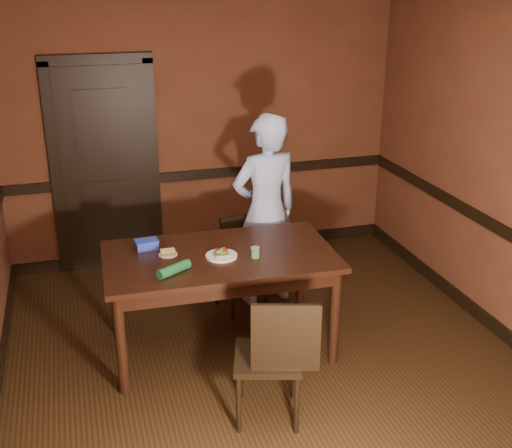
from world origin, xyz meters
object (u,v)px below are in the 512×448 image
sandwich_plate (221,255)px  sauce_jar (255,252)px  person (266,211)px  food_tub (147,244)px  cheese_saucer (168,253)px  chair_near (268,355)px  chair_far (241,266)px  dining_table (221,302)px

sandwich_plate → sauce_jar: sauce_jar is taller
person → food_tub: person is taller
food_tub → cheese_saucer: bearing=-56.6°
person → sandwich_plate: person is taller
sandwich_plate → chair_near: bearing=-83.3°
person → chair_far: bearing=9.6°
sandwich_plate → food_tub: (-0.53, 0.31, 0.02)m
sauce_jar → cheese_saucer: bearing=160.4°
chair_near → chair_far: bearing=-81.5°
chair_near → food_tub: size_ratio=4.97×
dining_table → chair_far: bearing=63.4°
dining_table → cheese_saucer: 0.59m
chair_far → food_tub: size_ratio=4.41×
dining_table → chair_near: (0.10, -0.92, 0.06)m
chair_far → person: 0.54m
dining_table → chair_near: size_ratio=1.88×
chair_near → food_tub: bearing=-44.9°
sauce_jar → person: bearing=67.7°
sandwich_plate → food_tub: 0.61m
dining_table → sauce_jar: 0.54m
chair_far → chair_near: size_ratio=0.89×
chair_near → person: (0.49, 1.62, 0.41)m
dining_table → chair_near: chair_near is taller
cheese_saucer → food_tub: 0.22m
cheese_saucer → sauce_jar: bearing=-19.6°
person → cheese_saucer: person is taller
dining_table → sandwich_plate: size_ratio=7.30×
sandwich_plate → food_tub: size_ratio=1.28×
person → food_tub: (-1.11, -0.44, -0.01)m
chair_near → person: 1.73m
chair_near → sandwich_plate: size_ratio=3.89×
chair_near → person: bearing=-89.8°
person → food_tub: bearing=11.1°
cheese_saucer → food_tub: food_tub is taller
dining_table → chair_near: bearing=-81.7°
person → sauce_jar: (-0.34, -0.83, -0.01)m
person → sauce_jar: person is taller
dining_table → chair_far: (0.33, 0.60, 0.00)m
cheese_saucer → chair_far: bearing=35.8°
dining_table → cheese_saucer: bearing=169.1°
food_tub → chair_near: bearing=-68.1°
chair_far → dining_table: bearing=-131.4°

